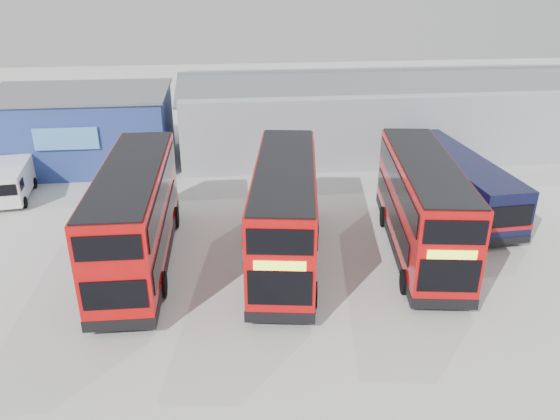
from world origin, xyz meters
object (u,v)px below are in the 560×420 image
at_px(double_decker_right, 422,208).
at_px(single_decker_blue, 456,182).
at_px(office_block, 82,128).
at_px(maintenance_shed, 380,112).
at_px(double_decker_left, 136,218).
at_px(panel_van, 11,181).
at_px(double_decker_centre, 285,214).

xyz_separation_m(double_decker_right, single_decker_blue, (4.00, 5.13, -0.83)).
bearing_deg(office_block, double_decker_right, -38.91).
bearing_deg(double_decker_right, maintenance_shed, 88.98).
height_order(double_decker_right, single_decker_blue, double_decker_right).
relative_size(double_decker_left, double_decker_right, 1.01).
bearing_deg(single_decker_blue, panel_van, -12.36).
bearing_deg(office_block, maintenance_shed, 5.21).
relative_size(office_block, double_decker_centre, 1.05).
distance_m(office_block, panel_van, 7.16).
height_order(office_block, double_decker_left, office_block).
height_order(maintenance_shed, double_decker_right, maintenance_shed).
bearing_deg(single_decker_blue, double_decker_right, 48.30).
bearing_deg(office_block, double_decker_centre, -51.18).
height_order(maintenance_shed, panel_van, maintenance_shed).
distance_m(maintenance_shed, double_decker_left, 23.77).
bearing_deg(double_decker_left, panel_van, -44.99).
bearing_deg(maintenance_shed, double_decker_centre, -118.38).
height_order(double_decker_left, double_decker_centre, double_decker_left).
distance_m(double_decker_centre, single_decker_blue, 11.88).
relative_size(double_decker_left, double_decker_centre, 0.99).
xyz_separation_m(double_decker_centre, panel_van, (-15.47, 9.19, -1.25)).
height_order(maintenance_shed, double_decker_centre, maintenance_shed).
bearing_deg(double_decker_centre, panel_van, 157.83).
relative_size(office_block, single_decker_blue, 1.08).
height_order(maintenance_shed, single_decker_blue, maintenance_shed).
relative_size(double_decker_centre, single_decker_blue, 1.02).
height_order(double_decker_right, panel_van, double_decker_right).
xyz_separation_m(office_block, double_decker_centre, (12.51, -15.55, -0.18)).
distance_m(double_decker_centre, double_decker_right, 6.62).
bearing_deg(panel_van, double_decker_left, -52.45).
xyz_separation_m(office_block, single_decker_blue, (23.14, -10.32, -1.07)).
xyz_separation_m(single_decker_blue, panel_van, (-26.10, 3.96, -0.36)).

